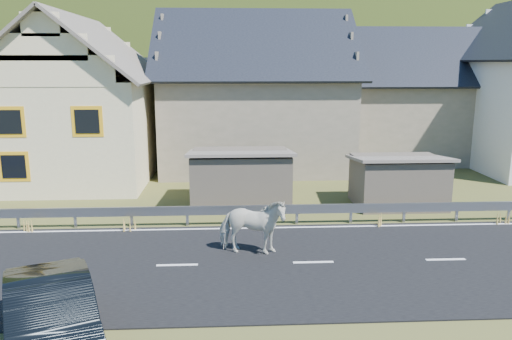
{
  "coord_description": "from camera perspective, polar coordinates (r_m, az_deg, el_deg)",
  "views": [
    {
      "loc": [
        -2.41,
        -13.72,
        5.82
      ],
      "look_at": [
        -1.54,
        2.89,
        2.23
      ],
      "focal_mm": 35.0,
      "sensor_mm": 36.0,
      "label": 1
    }
  ],
  "objects": [
    {
      "name": "ground",
      "position": [
        15.09,
        6.56,
        -10.58
      ],
      "size": [
        160.0,
        160.0,
        0.0
      ],
      "primitive_type": "plane",
      "color": "#3D431C",
      "rests_on": "ground"
    },
    {
      "name": "road",
      "position": [
        15.08,
        6.56,
        -10.51
      ],
      "size": [
        60.0,
        7.0,
        0.04
      ],
      "primitive_type": "cube",
      "color": "black",
      "rests_on": "ground"
    },
    {
      "name": "lane_markings",
      "position": [
        15.07,
        6.56,
        -10.42
      ],
      "size": [
        60.0,
        6.6,
        0.01
      ],
      "primitive_type": "cube",
      "color": "silver",
      "rests_on": "road"
    },
    {
      "name": "guardrail",
      "position": [
        18.33,
        4.71,
        -4.52
      ],
      "size": [
        28.1,
        0.09,
        0.75
      ],
      "color": "#93969B",
      "rests_on": "ground"
    },
    {
      "name": "shed_left",
      "position": [
        20.76,
        -1.78,
        -0.96
      ],
      "size": [
        4.3,
        3.3,
        2.4
      ],
      "primitive_type": "cube",
      "color": "brown",
      "rests_on": "ground"
    },
    {
      "name": "shed_right",
      "position": [
        21.44,
        15.9,
        -1.28
      ],
      "size": [
        3.8,
        2.9,
        2.2
      ],
      "primitive_type": "cube",
      "color": "brown",
      "rests_on": "ground"
    },
    {
      "name": "house_cream",
      "position": [
        26.85,
        -19.63,
        8.36
      ],
      "size": [
        7.8,
        9.8,
        8.3
      ],
      "color": "beige",
      "rests_on": "ground"
    },
    {
      "name": "house_stone_a",
      "position": [
        28.77,
        -0.18,
        9.81
      ],
      "size": [
        10.8,
        9.8,
        8.9
      ],
      "color": "gray",
      "rests_on": "ground"
    },
    {
      "name": "house_stone_b",
      "position": [
        32.81,
        17.58,
        8.85
      ],
      "size": [
        9.8,
        8.8,
        8.1
      ],
      "color": "gray",
      "rests_on": "ground"
    },
    {
      "name": "mountain",
      "position": [
        195.57,
        -0.8,
        4.58
      ],
      "size": [
        440.0,
        280.0,
        260.0
      ],
      "primitive_type": "ellipsoid",
      "color": "#273814",
      "rests_on": "ground"
    },
    {
      "name": "conifer_patch",
      "position": [
        134.43,
        -26.55,
        11.0
      ],
      "size": [
        76.0,
        50.0,
        28.0
      ],
      "primitive_type": "ellipsoid",
      "color": "black",
      "rests_on": "ground"
    },
    {
      "name": "horse",
      "position": [
        15.31,
        -0.46,
        -6.45
      ],
      "size": [
        1.32,
        2.24,
        1.77
      ],
      "primitive_type": "imported",
      "rotation": [
        0.0,
        0.0,
        1.39
      ],
      "color": "beige",
      "rests_on": "road"
    },
    {
      "name": "car",
      "position": [
        11.22,
        -22.34,
        -15.49
      ],
      "size": [
        3.35,
        5.0,
        1.56
      ],
      "primitive_type": "imported",
      "rotation": [
        0.0,
        0.0,
        0.4
      ],
      "color": "black",
      "rests_on": "ground"
    }
  ]
}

